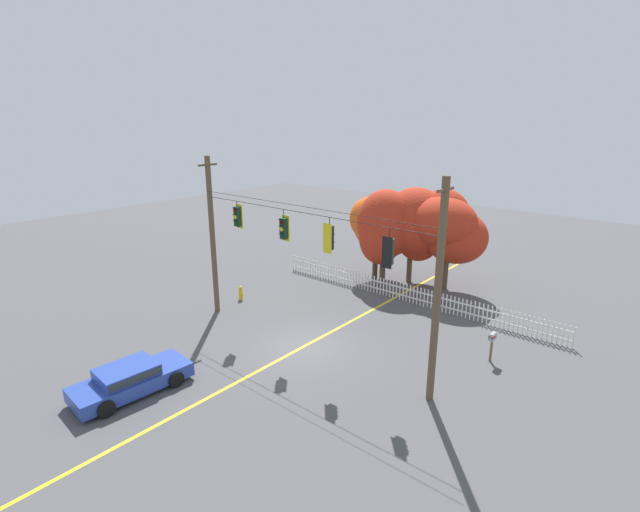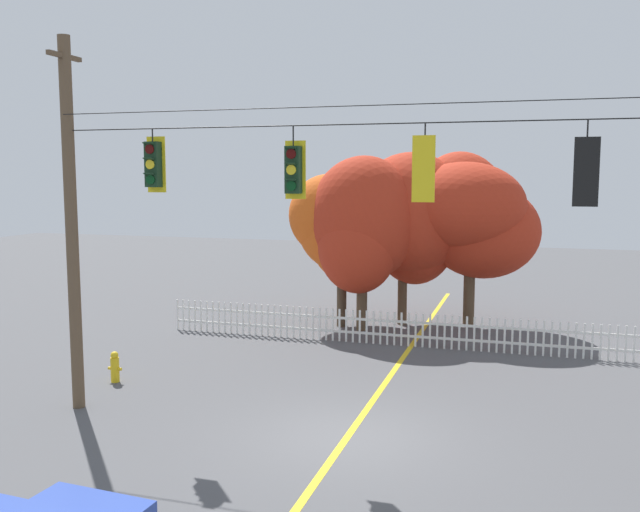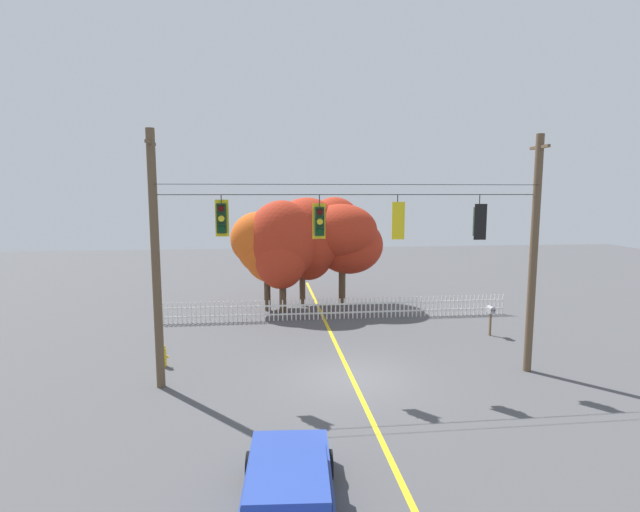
{
  "view_description": "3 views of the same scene",
  "coord_description": "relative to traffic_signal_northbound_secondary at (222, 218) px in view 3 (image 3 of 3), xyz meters",
  "views": [
    {
      "loc": [
        13.16,
        -14.3,
        10.21
      ],
      "look_at": [
        -0.06,
        1.23,
        4.1
      ],
      "focal_mm": 26.06,
      "sensor_mm": 36.0,
      "label": 1
    },
    {
      "loc": [
        3.45,
        -13.22,
        5.36
      ],
      "look_at": [
        -1.14,
        1.84,
        3.5
      ],
      "focal_mm": 38.9,
      "sensor_mm": 36.0,
      "label": 2
    },
    {
      "loc": [
        -2.93,
        -15.77,
        6.38
      ],
      "look_at": [
        -1.0,
        1.07,
        4.16
      ],
      "focal_mm": 27.04,
      "sensor_mm": 36.0,
      "label": 3
    }
  ],
  "objects": [
    {
      "name": "parked_car",
      "position": [
        1.75,
        -7.08,
        -4.97
      ],
      "size": [
        2.16,
        4.48,
        1.15
      ],
      "color": "#28429E",
      "rests_on": "ground"
    },
    {
      "name": "signal_support_span",
      "position": [
        4.31,
        -0.01,
        -1.3
      ],
      "size": [
        13.12,
        1.1,
        8.38
      ],
      "color": "brown",
      "rests_on": "ground"
    },
    {
      "name": "lane_centerline_stripe",
      "position": [
        4.31,
        -0.01,
        -5.57
      ],
      "size": [
        0.16,
        36.0,
        0.01
      ],
      "primitive_type": "cube",
      "color": "gold",
      "rests_on": "ground"
    },
    {
      "name": "traffic_signal_westbound_side",
      "position": [
        5.8,
        -0.02,
        -0.11
      ],
      "size": [
        0.43,
        0.38,
        1.49
      ],
      "color": "black"
    },
    {
      "name": "autumn_maple_near_fence",
      "position": [
        1.44,
        10.28,
        -2.1
      ],
      "size": [
        3.82,
        3.07,
        5.38
      ],
      "color": "#473828",
      "rests_on": "ground"
    },
    {
      "name": "autumn_maple_mid",
      "position": [
        2.26,
        9.74,
        -1.99
      ],
      "size": [
        3.82,
        3.23,
        6.0
      ],
      "color": "brown",
      "rests_on": "ground"
    },
    {
      "name": "autumn_maple_far_west",
      "position": [
        5.69,
        11.22,
        -1.63
      ],
      "size": [
        4.7,
        3.9,
        6.15
      ],
      "color": "brown",
      "rests_on": "ground"
    },
    {
      "name": "fire_hydrant",
      "position": [
        -2.43,
        1.93,
        -5.18
      ],
      "size": [
        0.38,
        0.22,
        0.81
      ],
      "color": "gold",
      "rests_on": "ground"
    },
    {
      "name": "ground",
      "position": [
        4.31,
        -0.01,
        -5.57
      ],
      "size": [
        80.0,
        80.0,
        0.0
      ],
      "primitive_type": "plane",
      "color": "#4C4C4F"
    },
    {
      "name": "traffic_signal_eastbound_side",
      "position": [
        3.17,
        -0.0,
        -0.12
      ],
      "size": [
        0.43,
        0.38,
        1.46
      ],
      "color": "black"
    },
    {
      "name": "white_picket_fence",
      "position": [
        5.0,
        7.89,
        -5.04
      ],
      "size": [
        17.75,
        0.06,
        1.06
      ],
      "color": "white",
      "rests_on": "ground"
    },
    {
      "name": "autumn_oak_far_east",
      "position": [
        3.75,
        11.08,
        -1.83
      ],
      "size": [
        4.11,
        3.63,
        6.14
      ],
      "color": "brown",
      "rests_on": "ground"
    },
    {
      "name": "traffic_signal_northbound_secondary",
      "position": [
        0.0,
        0.0,
        0.0
      ],
      "size": [
        0.43,
        0.38,
        1.35
      ],
      "color": "black"
    },
    {
      "name": "roadside_mailbox",
      "position": [
        11.39,
        4.28,
        -4.48
      ],
      "size": [
        0.25,
        0.44,
        1.35
      ],
      "color": "brown",
      "rests_on": "ground"
    },
    {
      "name": "traffic_signal_northbound_primary",
      "position": [
        8.67,
        -0.02,
        -0.17
      ],
      "size": [
        0.43,
        0.38,
        1.53
      ],
      "color": "black"
    }
  ]
}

